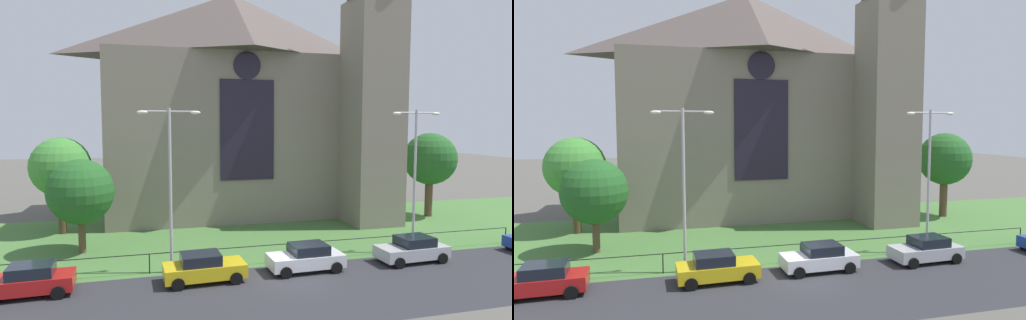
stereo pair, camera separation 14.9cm
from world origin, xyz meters
The scene contains 14 objects.
ground centered at (0.00, 10.00, 0.00)m, with size 160.00×160.00×0.00m, color #56544C.
road_asphalt centered at (0.00, -2.00, 0.00)m, with size 120.00×8.00×0.01m, color #2D2D33.
grass_verge centered at (0.00, 8.00, 0.00)m, with size 120.00×20.00×0.01m, color #477538.
church_building centered at (1.50, 17.84, 10.27)m, with size 23.20×16.20×26.00m.
iron_railing centered at (0.73, 2.50, 0.98)m, with size 31.73×0.07×1.13m.
tree_left_near centered at (-11.25, 7.61, 3.91)m, with size 4.13×4.13×5.99m.
tree_left_far centered at (-13.30, 13.23, 4.97)m, with size 4.41×4.41×7.21m.
tree_right_far centered at (17.13, 11.60, 5.07)m, with size 4.56×4.56×7.41m.
streetlamp_near centered at (-6.00, 2.40, 5.68)m, with size 3.37×0.26×9.05m.
streetlamp_far centered at (9.20, 2.40, 5.70)m, with size 3.37×0.26×9.08m.
parked_car_red centered at (-12.83, 0.84, 0.74)m, with size 4.26×2.13×1.51m.
parked_car_yellow centered at (-4.49, 0.55, 0.74)m, with size 4.26×2.15×1.51m.
parked_car_white centered at (1.29, 0.80, 0.74)m, with size 4.24×2.10×1.51m.
parked_car_silver centered at (8.00, 0.71, 0.74)m, with size 4.28×2.18×1.51m.
Camera 2 is at (-7.31, -21.40, 8.17)m, focal length 30.45 mm.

